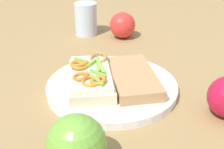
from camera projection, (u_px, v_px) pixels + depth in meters
ground_plane at (112, 90)px, 0.61m from camera, size 2.00×2.00×0.00m
plate at (112, 87)px, 0.60m from camera, size 0.26×0.26×0.02m
sandwich at (91, 77)px, 0.59m from camera, size 0.17×0.17×0.04m
bread_slice_side at (133, 77)px, 0.60m from camera, size 0.18×0.17×0.02m
apple_1 at (122, 25)px, 0.85m from camera, size 0.08×0.08×0.07m
apple_3 at (76, 144)px, 0.40m from camera, size 0.11×0.11×0.08m
drinking_glass at (86, 19)px, 0.87m from camera, size 0.06×0.06×0.09m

